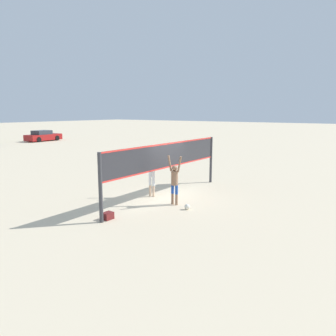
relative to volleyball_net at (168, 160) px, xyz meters
name	(u,v)px	position (x,y,z in m)	size (l,w,h in m)	color
ground_plane	(168,198)	(0.00, 0.00, -1.71)	(200.00, 200.00, 0.00)	beige
volleyball_net	(168,160)	(0.00, 0.00, 0.00)	(8.18, 0.14, 2.47)	#38383D
player_spiker	(175,179)	(-0.72, -0.84, -0.63)	(0.28, 0.69, 2.05)	#8C664C
player_blocker	(152,171)	(-0.20, 0.76, -0.53)	(0.28, 0.72, 2.23)	beige
volleyball	(187,207)	(-1.00, -1.64, -1.60)	(0.22, 0.22, 0.22)	silver
gear_bag	(108,216)	(-3.67, 0.06, -1.58)	(0.39, 0.29, 0.25)	maroon
parked_car_mid	(43,136)	(13.66, 29.54, -1.08)	(4.78, 2.23, 1.38)	maroon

